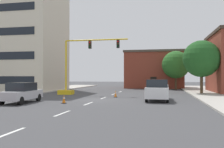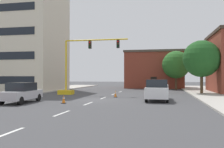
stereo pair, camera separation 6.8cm
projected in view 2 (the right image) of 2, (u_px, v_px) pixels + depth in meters
The scene contains 18 objects.
ground_plane at pixel (97, 100), 23.44m from camera, with size 160.00×160.00×0.00m, color #424244.
sidewalk_left at pixel (24, 92), 33.74m from camera, with size 6.00×56.00×0.14m, color #B2ADA3.
sidewalk_right at pixel (218, 95), 28.82m from camera, with size 6.00×56.00×0.14m, color #B2ADA3.
lane_stripe_seg_0 at pixel (7, 134), 9.71m from camera, with size 0.16×2.40×0.01m, color silver.
lane_stripe_seg_1 at pixel (62, 113), 15.10m from camera, with size 0.16×2.40×0.01m, color silver.
lane_stripe_seg_2 at pixel (88, 104), 20.49m from camera, with size 0.16×2.40×0.01m, color silver.
lane_stripe_seg_3 at pixel (103, 98), 25.89m from camera, with size 0.16×2.40×0.01m, color silver.
lane_stripe_seg_4 at pixel (113, 94), 31.28m from camera, with size 0.16×2.40×0.01m, color silver.
lane_stripe_seg_5 at pixel (121, 92), 36.67m from camera, with size 0.16×2.40×0.01m, color silver.
building_tall_left at pixel (17, 26), 40.51m from camera, with size 14.73×10.45×21.19m.
building_brick_center at pixel (154, 70), 48.59m from camera, with size 11.21×8.11×7.18m.
traffic_signal_gantry at pixel (74, 77), 30.75m from camera, with size 8.73×1.20×6.83m.
tree_right_mid at pixel (202, 59), 31.00m from camera, with size 4.64×4.64×6.82m.
tree_right_far at pixel (176, 65), 42.16m from camera, with size 4.72×4.72×6.63m.
pickup_truck_white at pixel (157, 90), 23.12m from camera, with size 2.11×5.44×1.99m.
sedan_silver_near_left at pixel (21, 92), 21.14m from camera, with size 1.99×4.56×1.74m.
traffic_cone_roadside_a at pixel (64, 99), 20.70m from camera, with size 0.36×0.36×0.70m.
traffic_cone_roadside_b at pixel (115, 94), 26.78m from camera, with size 0.36×0.36×0.74m.
Camera 2 is at (6.01, -22.72, 2.27)m, focal length 39.51 mm.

